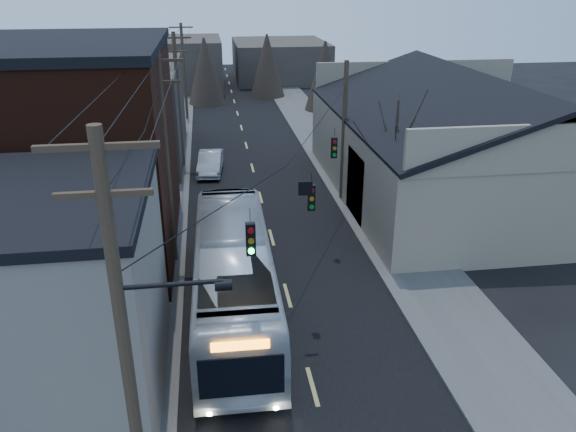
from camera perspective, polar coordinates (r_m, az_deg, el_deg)
name	(u,v)px	position (r m, az deg, el deg)	size (l,w,h in m)	color
road_surface	(255,177)	(39.31, -3.38, 4.00)	(9.00, 110.00, 0.02)	black
sidewalk_left	(160,181)	(39.33, -12.87, 3.53)	(4.00, 110.00, 0.12)	#474744
sidewalk_right	(346,172)	(40.32, 5.88, 4.48)	(4.00, 110.00, 0.12)	#474744
building_clapboard	(25,303)	(19.50, -25.17, -8.04)	(8.00, 8.00, 7.00)	slate
building_brick	(63,156)	(29.00, -21.93, 5.69)	(10.00, 12.00, 10.00)	black
building_left_far	(120,113)	(44.51, -16.67, 10.02)	(9.00, 14.00, 7.00)	#39332D
warehouse	(467,153)	(37.22, 17.73, 6.16)	(16.16, 20.60, 7.73)	gray
building_far_left	(180,64)	(72.76, -10.88, 14.95)	(10.00, 12.00, 6.00)	#39332D
building_far_right	(280,60)	(78.36, -0.85, 15.53)	(12.00, 14.00, 5.00)	#39332D
bare_tree	(393,168)	(30.11, 10.66, 4.79)	(0.40, 0.40, 7.20)	black
utility_lines	(207,130)	(32.16, -8.24, 8.64)	(11.24, 45.28, 10.50)	#382B1E
bus	(234,276)	(22.82, -5.53, -6.08)	(2.99, 12.79, 3.56)	silver
parked_car	(210,163)	(40.27, -7.90, 5.39)	(1.58, 4.53, 1.49)	#B6B9BE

